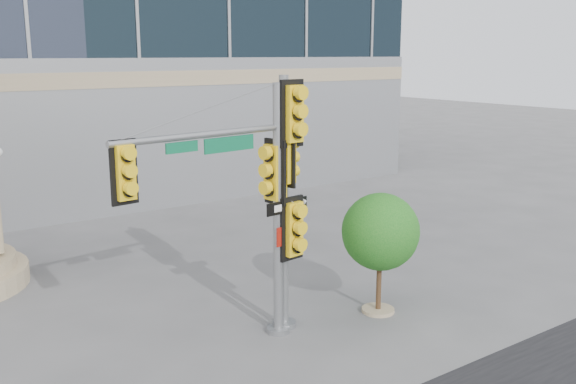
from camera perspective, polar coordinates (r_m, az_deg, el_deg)
ground at (r=13.91m, az=3.58°, el=-14.18°), size 120.00×120.00×0.00m
main_signal_pole at (r=13.15m, az=-4.18°, el=0.26°), size 4.33×0.92×5.58m
secondary_signal_pole at (r=13.95m, az=-0.21°, el=0.60°), size 1.03×0.75×5.73m
street_tree at (r=15.47m, az=8.27°, el=-3.77°), size 1.90×1.86×2.96m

